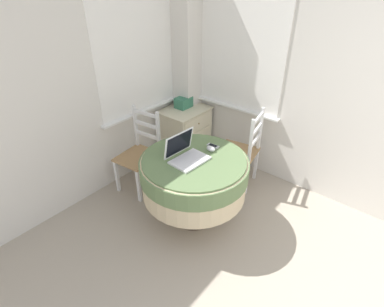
{
  "coord_description": "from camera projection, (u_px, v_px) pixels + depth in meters",
  "views": [
    {
      "loc": [
        -0.98,
        0.68,
        2.24
      ],
      "look_at": [
        0.95,
        2.29,
        0.67
      ],
      "focal_mm": 28.0,
      "sensor_mm": 36.0,
      "label": 1
    }
  ],
  "objects": [
    {
      "name": "laptop",
      "position": [
        186.0,
        154.0,
        2.72
      ],
      "size": [
        0.36,
        0.3,
        0.25
      ],
      "color": "white",
      "rests_on": "round_dining_table"
    },
    {
      "name": "dining_chair_near_right_window",
      "position": [
        242.0,
        151.0,
        3.45
      ],
      "size": [
        0.47,
        0.5,
        0.95
      ],
      "color": "#A87F51",
      "rests_on": "ground_plane"
    },
    {
      "name": "round_dining_table",
      "position": [
        194.0,
        174.0,
        2.84
      ],
      "size": [
        1.02,
        1.02,
        0.74
      ],
      "color": "#4C3D2D",
      "rests_on": "ground_plane"
    },
    {
      "name": "storage_box",
      "position": [
        184.0,
        102.0,
        3.88
      ],
      "size": [
        0.21,
        0.16,
        0.13
      ],
      "color": "#387A5B",
      "rests_on": "corner_cabinet"
    },
    {
      "name": "dining_chair_near_back_window",
      "position": [
        140.0,
        154.0,
        3.4
      ],
      "size": [
        0.48,
        0.43,
        0.95
      ],
      "color": "#A87F51",
      "rests_on": "ground_plane"
    },
    {
      "name": "computer_mouse",
      "position": [
        211.0,
        149.0,
        2.86
      ],
      "size": [
        0.06,
        0.09,
        0.05
      ],
      "color": "white",
      "rests_on": "round_dining_table"
    },
    {
      "name": "cell_phone",
      "position": [
        213.0,
        146.0,
        2.94
      ],
      "size": [
        0.06,
        0.12,
        0.01
      ],
      "color": "#B2B7BC",
      "rests_on": "round_dining_table"
    },
    {
      "name": "corner_room_shell",
      "position": [
        226.0,
        93.0,
        2.71
      ],
      "size": [
        4.29,
        5.17,
        2.55
      ],
      "color": "silver",
      "rests_on": "ground_plane"
    },
    {
      "name": "corner_cabinet",
      "position": [
        185.0,
        133.0,
        4.04
      ],
      "size": [
        0.62,
        0.49,
        0.69
      ],
      "color": "beige",
      "rests_on": "ground_plane"
    }
  ]
}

